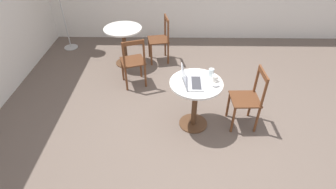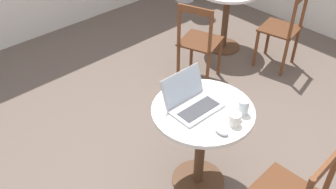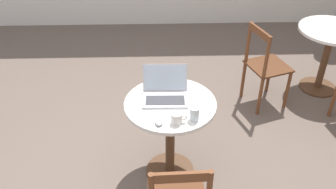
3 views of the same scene
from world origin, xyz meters
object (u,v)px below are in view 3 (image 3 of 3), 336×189
object	(u,v)px
drinking_glass	(194,114)
mug	(177,118)
chair_mid_left	(265,67)
laptop	(165,92)
mouse	(159,121)
cafe_table_mid	(329,45)
cafe_table_near	(170,122)

from	to	relation	value
drinking_glass	mug	bearing A→B (deg)	-165.54
chair_mid_left	laptop	world-z (taller)	laptop
mug	drinking_glass	xyz separation A→B (m)	(0.13, 0.03, 0.01)
laptop	mouse	xyz separation A→B (m)	(-0.05, -0.32, -0.03)
mug	drinking_glass	size ratio (longest dim) A/B	1.09
drinking_glass	cafe_table_mid	bearing A→B (deg)	42.35
cafe_table_mid	mouse	size ratio (longest dim) A/B	7.56
cafe_table_near	drinking_glass	distance (m)	0.36
cafe_table_mid	chair_mid_left	distance (m)	0.81
cafe_table_mid	laptop	size ratio (longest dim) A/B	2.12
mouse	mug	distance (m)	0.13
mouse	drinking_glass	xyz separation A→B (m)	(0.26, 0.03, 0.04)
mouse	drinking_glass	size ratio (longest dim) A/B	0.94
cafe_table_mid	mug	distance (m)	2.31
chair_mid_left	mug	distance (m)	1.61
laptop	mouse	size ratio (longest dim) A/B	3.57
chair_mid_left	mouse	xyz separation A→B (m)	(-1.11, -1.23, 0.31)
mouse	mug	xyz separation A→B (m)	(0.13, 0.00, 0.03)
chair_mid_left	drinking_glass	xyz separation A→B (m)	(-0.86, -1.20, 0.35)
laptop	mug	xyz separation A→B (m)	(0.08, -0.32, -0.01)
chair_mid_left	laptop	size ratio (longest dim) A/B	2.56
cafe_table_near	chair_mid_left	world-z (taller)	chair_mid_left
cafe_table_mid	mug	world-z (taller)	mug
chair_mid_left	laptop	distance (m)	1.44
laptop	cafe_table_mid	bearing A→B (deg)	33.17
cafe_table_near	cafe_table_mid	world-z (taller)	same
cafe_table_mid	chair_mid_left	size ratio (longest dim) A/B	0.83
laptop	mug	size ratio (longest dim) A/B	3.07
mug	drinking_glass	world-z (taller)	drinking_glass
chair_mid_left	cafe_table_mid	bearing A→B (deg)	19.57
cafe_table_mid	laptop	xyz separation A→B (m)	(-1.82, -1.19, 0.24)
mug	cafe_table_mid	bearing A→B (deg)	40.82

